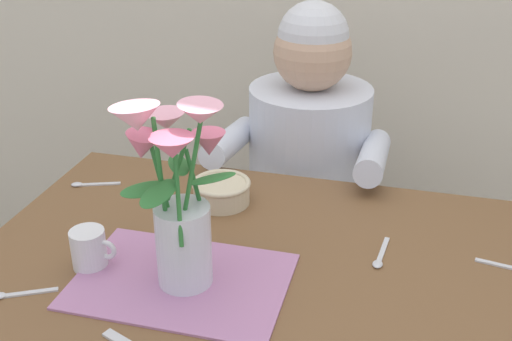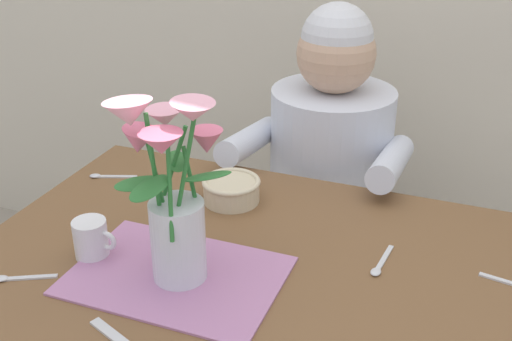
# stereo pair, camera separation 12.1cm
# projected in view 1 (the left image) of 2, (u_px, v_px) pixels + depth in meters

# --- Properties ---
(dining_table) EXTENTS (1.20, 0.80, 0.74)m
(dining_table) POSITION_uv_depth(u_px,v_px,m) (270.00, 305.00, 1.28)
(dining_table) COLOR brown
(dining_table) RESTS_ON ground_plane
(seated_person) EXTENTS (0.45, 0.47, 1.14)m
(seated_person) POSITION_uv_depth(u_px,v_px,m) (307.00, 197.00, 1.86)
(seated_person) COLOR #4C4C56
(seated_person) RESTS_ON ground_plane
(striped_placemat) EXTENTS (0.40, 0.28, 0.00)m
(striped_placemat) POSITION_uv_depth(u_px,v_px,m) (181.00, 281.00, 1.19)
(striped_placemat) COLOR #B275A3
(striped_placemat) RESTS_ON dining_table
(flower_vase) EXTENTS (0.20, 0.22, 0.37)m
(flower_vase) POSITION_uv_depth(u_px,v_px,m) (178.00, 199.00, 1.11)
(flower_vase) COLOR silver
(flower_vase) RESTS_ON dining_table
(ceramic_bowl) EXTENTS (0.14, 0.14, 0.06)m
(ceramic_bowl) POSITION_uv_depth(u_px,v_px,m) (221.00, 191.00, 1.46)
(ceramic_bowl) COLOR beige
(ceramic_bowl) RESTS_ON dining_table
(tea_cup) EXTENTS (0.09, 0.07, 0.08)m
(tea_cup) POSITION_uv_depth(u_px,v_px,m) (90.00, 249.00, 1.22)
(tea_cup) COLOR silver
(tea_cup) RESTS_ON dining_table
(spoon_0) EXTENTS (0.03, 0.12, 0.01)m
(spoon_0) POSITION_uv_depth(u_px,v_px,m) (380.00, 258.00, 1.26)
(spoon_0) COLOR silver
(spoon_0) RESTS_ON dining_table
(spoon_2) EXTENTS (0.11, 0.07, 0.01)m
(spoon_2) POSITION_uv_depth(u_px,v_px,m) (13.00, 294.00, 1.15)
(spoon_2) COLOR silver
(spoon_2) RESTS_ON dining_table
(spoon_4) EXTENTS (0.12, 0.06, 0.01)m
(spoon_4) POSITION_uv_depth(u_px,v_px,m) (88.00, 184.00, 1.55)
(spoon_4) COLOR silver
(spoon_4) RESTS_ON dining_table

